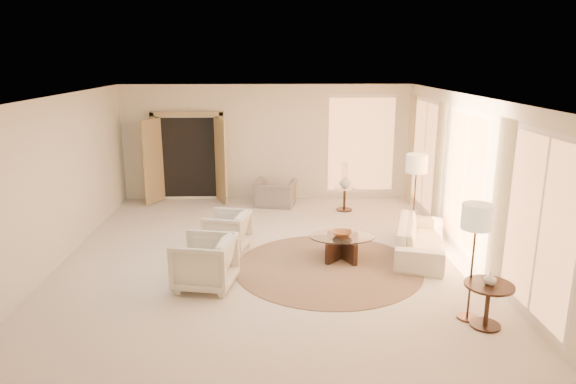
{
  "coord_description": "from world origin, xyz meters",
  "views": [
    {
      "loc": [
        0.13,
        -8.39,
        3.41
      ],
      "look_at": [
        0.4,
        0.4,
        1.1
      ],
      "focal_mm": 32.0,
      "sensor_mm": 36.0,
      "label": 1
    }
  ],
  "objects_px": {
    "armchair_left": "(227,229)",
    "armchair_right": "(205,260)",
    "floor_lamp_near": "(417,167)",
    "bowl": "(342,234)",
    "accent_chair": "(275,189)",
    "coffee_table": "(342,244)",
    "end_table": "(488,298)",
    "side_table": "(344,196)",
    "sofa": "(421,239)",
    "end_vase": "(490,279)",
    "side_vase": "(345,182)",
    "floor_lamp_far": "(476,222)"
  },
  "relations": [
    {
      "from": "armchair_left",
      "to": "armchair_right",
      "type": "relative_size",
      "value": 0.88
    },
    {
      "from": "floor_lamp_near",
      "to": "bowl",
      "type": "bearing_deg",
      "value": -147.23
    },
    {
      "from": "accent_chair",
      "to": "coffee_table",
      "type": "bearing_deg",
      "value": 120.95
    },
    {
      "from": "bowl",
      "to": "end_table",
      "type": "bearing_deg",
      "value": -56.71
    },
    {
      "from": "armchair_left",
      "to": "side_table",
      "type": "xyz_separation_m",
      "value": [
        2.49,
        2.39,
        -0.05
      ]
    },
    {
      "from": "accent_chair",
      "to": "side_table",
      "type": "relative_size",
      "value": 1.67
    },
    {
      "from": "sofa",
      "to": "end_table",
      "type": "distance_m",
      "value": 2.55
    },
    {
      "from": "coffee_table",
      "to": "bowl",
      "type": "xyz_separation_m",
      "value": [
        0.0,
        0.0,
        0.2
      ]
    },
    {
      "from": "armchair_right",
      "to": "accent_chair",
      "type": "xyz_separation_m",
      "value": [
        1.09,
        4.42,
        -0.03
      ]
    },
    {
      "from": "end_vase",
      "to": "side_vase",
      "type": "relative_size",
      "value": 0.64
    },
    {
      "from": "side_table",
      "to": "floor_lamp_near",
      "type": "height_order",
      "value": "floor_lamp_near"
    },
    {
      "from": "end_vase",
      "to": "side_vase",
      "type": "xyz_separation_m",
      "value": [
        -1.13,
        5.31,
        0.01
      ]
    },
    {
      "from": "sofa",
      "to": "side_table",
      "type": "bearing_deg",
      "value": 36.18
    },
    {
      "from": "accent_chair",
      "to": "floor_lamp_far",
      "type": "xyz_separation_m",
      "value": [
        2.56,
        -5.53,
        0.96
      ]
    },
    {
      "from": "armchair_left",
      "to": "accent_chair",
      "type": "height_order",
      "value": "accent_chair"
    },
    {
      "from": "side_table",
      "to": "side_vase",
      "type": "height_order",
      "value": "side_vase"
    },
    {
      "from": "floor_lamp_far",
      "to": "end_table",
      "type": "bearing_deg",
      "value": -53.34
    },
    {
      "from": "sofa",
      "to": "floor_lamp_near",
      "type": "distance_m",
      "value": 1.39
    },
    {
      "from": "coffee_table",
      "to": "armchair_right",
      "type": "bearing_deg",
      "value": -154.25
    },
    {
      "from": "armchair_right",
      "to": "end_table",
      "type": "bearing_deg",
      "value": 81.72
    },
    {
      "from": "armchair_left",
      "to": "side_table",
      "type": "distance_m",
      "value": 3.45
    },
    {
      "from": "floor_lamp_near",
      "to": "floor_lamp_far",
      "type": "distance_m",
      "value": 3.15
    },
    {
      "from": "armchair_right",
      "to": "bowl",
      "type": "bearing_deg",
      "value": 126.52
    },
    {
      "from": "floor_lamp_near",
      "to": "sofa",
      "type": "bearing_deg",
      "value": -95.93
    },
    {
      "from": "armchair_left",
      "to": "side_vase",
      "type": "bearing_deg",
      "value": 148.08
    },
    {
      "from": "armchair_left",
      "to": "accent_chair",
      "type": "bearing_deg",
      "value": 176.59
    },
    {
      "from": "armchair_right",
      "to": "accent_chair",
      "type": "relative_size",
      "value": 0.95
    },
    {
      "from": "armchair_left",
      "to": "end_vase",
      "type": "distance_m",
      "value": 4.66
    },
    {
      "from": "armchair_right",
      "to": "end_table",
      "type": "xyz_separation_m",
      "value": [
        3.81,
        -1.32,
        -0.03
      ]
    },
    {
      "from": "armchair_right",
      "to": "bowl",
      "type": "distance_m",
      "value": 2.49
    },
    {
      "from": "side_table",
      "to": "floor_lamp_far",
      "type": "relative_size",
      "value": 0.34
    },
    {
      "from": "sofa",
      "to": "side_table",
      "type": "distance_m",
      "value": 2.94
    },
    {
      "from": "floor_lamp_near",
      "to": "side_vase",
      "type": "xyz_separation_m",
      "value": [
        -1.06,
        1.95,
        -0.73
      ]
    },
    {
      "from": "armchair_right",
      "to": "floor_lamp_near",
      "type": "height_order",
      "value": "floor_lamp_near"
    },
    {
      "from": "sofa",
      "to": "floor_lamp_near",
      "type": "relative_size",
      "value": 1.23
    },
    {
      "from": "floor_lamp_far",
      "to": "side_vase",
      "type": "bearing_deg",
      "value": 100.76
    },
    {
      "from": "accent_chair",
      "to": "end_table",
      "type": "bearing_deg",
      "value": 127.4
    },
    {
      "from": "end_vase",
      "to": "side_vase",
      "type": "bearing_deg",
      "value": 101.99
    },
    {
      "from": "floor_lamp_near",
      "to": "armchair_left",
      "type": "bearing_deg",
      "value": -172.95
    },
    {
      "from": "armchair_left",
      "to": "floor_lamp_near",
      "type": "bearing_deg",
      "value": 111.32
    },
    {
      "from": "sofa",
      "to": "end_vase",
      "type": "relative_size",
      "value": 12.18
    },
    {
      "from": "end_vase",
      "to": "coffee_table",
      "type": "bearing_deg",
      "value": 123.29
    },
    {
      "from": "floor_lamp_far",
      "to": "floor_lamp_near",
      "type": "bearing_deg",
      "value": 88.31
    },
    {
      "from": "coffee_table",
      "to": "bowl",
      "type": "relative_size",
      "value": 3.83
    },
    {
      "from": "coffee_table",
      "to": "end_vase",
      "type": "xyz_separation_m",
      "value": [
        1.57,
        -2.4,
        0.41
      ]
    },
    {
      "from": "coffee_table",
      "to": "end_vase",
      "type": "height_order",
      "value": "end_vase"
    },
    {
      "from": "end_vase",
      "to": "accent_chair",
      "type": "bearing_deg",
      "value": 115.33
    },
    {
      "from": "armchair_left",
      "to": "end_vase",
      "type": "relative_size",
      "value": 4.58
    },
    {
      "from": "armchair_left",
      "to": "end_table",
      "type": "xyz_separation_m",
      "value": [
        3.61,
        -2.93,
        0.02
      ]
    },
    {
      "from": "sofa",
      "to": "coffee_table",
      "type": "bearing_deg",
      "value": 112.55
    }
  ]
}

